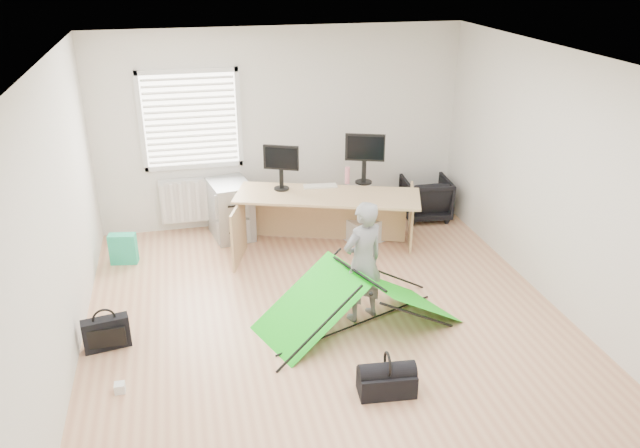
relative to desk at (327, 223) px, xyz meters
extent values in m
plane|color=tan|center=(-0.38, -1.62, -0.39)|extent=(5.50, 5.50, 0.00)
cube|color=silver|center=(-0.38, 1.13, 0.96)|extent=(5.00, 0.02, 2.70)
cube|color=silver|center=(-1.58, 1.09, 1.16)|extent=(1.20, 0.06, 1.20)
cube|color=silver|center=(-1.58, 1.05, 0.06)|extent=(1.00, 0.12, 0.60)
cube|color=tan|center=(0.00, 0.00, 0.00)|extent=(2.41, 1.43, 0.78)
cube|color=#9C9FA1|center=(-1.16, 0.75, -0.01)|extent=(0.61, 0.74, 0.77)
cube|color=black|center=(-0.53, 0.32, 0.61)|extent=(0.45, 0.27, 0.43)
cube|color=black|center=(0.56, 0.31, 0.63)|extent=(0.52, 0.28, 0.49)
cube|color=beige|center=(-0.03, 0.29, 0.40)|extent=(0.44, 0.19, 0.02)
cylinder|color=#CF7481|center=(0.34, 0.33, 0.50)|extent=(0.08, 0.08, 0.22)
imported|color=black|center=(1.64, 0.75, -0.09)|extent=(0.70, 0.72, 0.60)
imported|color=slate|center=(-0.02, -1.62, 0.27)|extent=(0.56, 0.47, 1.32)
cube|color=silver|center=(0.61, 0.22, -0.24)|extent=(0.66, 0.56, 0.31)
cube|color=#23AF7D|center=(-2.54, 0.24, -0.20)|extent=(0.35, 0.19, 0.39)
cube|color=black|center=(-2.61, -1.60, -0.22)|extent=(0.46, 0.21, 0.33)
cube|color=silver|center=(-2.45, -2.32, -0.35)|extent=(0.09, 0.09, 0.09)
cube|color=black|center=(-0.15, -2.86, -0.28)|extent=(0.52, 0.30, 0.22)
camera|label=1|loc=(-1.72, -7.05, 3.23)|focal=35.00mm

